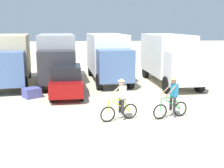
% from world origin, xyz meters
% --- Properties ---
extents(ground_plane, '(120.00, 120.00, 0.00)m').
position_xyz_m(ground_plane, '(0.00, 0.00, 0.00)').
color(ground_plane, beige).
extents(box_truck_tan_camper, '(3.39, 7.04, 3.35)m').
position_xyz_m(box_truck_tan_camper, '(-5.96, 8.87, 1.87)').
color(box_truck_tan_camper, '#CCB78E').
rests_on(box_truck_tan_camper, ground).
extents(box_truck_grey_hauler, '(3.01, 6.95, 3.35)m').
position_xyz_m(box_truck_grey_hauler, '(-2.89, 9.40, 1.87)').
color(box_truck_grey_hauler, '#9E9EA3').
rests_on(box_truck_grey_hauler, ground).
extents(box_truck_avon_van, '(3.04, 6.95, 3.35)m').
position_xyz_m(box_truck_avon_van, '(0.69, 9.66, 1.87)').
color(box_truck_avon_van, white).
rests_on(box_truck_avon_van, ground).
extents(box_truck_white_box, '(2.77, 6.88, 3.35)m').
position_xyz_m(box_truck_white_box, '(4.84, 8.40, 1.87)').
color(box_truck_white_box, white).
rests_on(box_truck_white_box, ground).
extents(sedan_parked, '(2.02, 4.30, 1.76)m').
position_xyz_m(sedan_parked, '(-1.94, 5.44, 0.88)').
color(sedan_parked, maroon).
rests_on(sedan_parked, ground).
extents(cyclist_orange_shirt, '(1.65, 0.72, 1.82)m').
position_xyz_m(cyclist_orange_shirt, '(0.67, 1.02, 0.85)').
color(cyclist_orange_shirt, black).
rests_on(cyclist_orange_shirt, ground).
extents(cyclist_cowboy_hat, '(1.67, 0.69, 1.82)m').
position_xyz_m(cyclist_cowboy_hat, '(2.95, 1.18, 0.85)').
color(cyclist_cowboy_hat, black).
rests_on(cyclist_cowboy_hat, ground).
extents(supply_crate, '(1.17, 1.14, 0.54)m').
position_xyz_m(supply_crate, '(-3.88, 5.21, 0.27)').
color(supply_crate, '#4C5199').
rests_on(supply_crate, ground).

